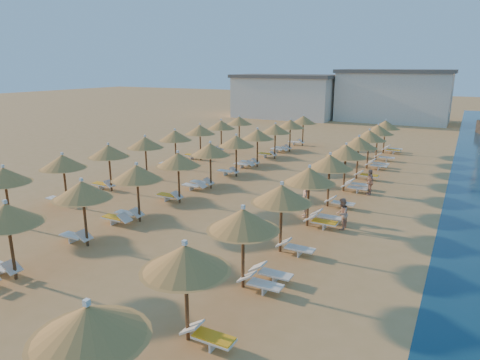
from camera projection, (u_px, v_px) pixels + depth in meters
The scene contains 9 objects.
ground at pixel (216, 224), 21.76m from camera, with size 220.00×220.00×0.00m, color tan.
hotel_blocks at pixel (411, 96), 59.01m from camera, with size 50.04×11.31×8.10m.
parasol_row_east at pixel (330, 163), 23.93m from camera, with size 2.62×37.67×3.15m.
parasol_row_west at pixel (210, 150), 27.49m from camera, with size 2.62×37.67×3.15m.
parasol_row_inland at pixel (161, 139), 31.42m from camera, with size 2.62×27.15×3.15m.
loungers at pixel (241, 186), 27.35m from camera, with size 16.28×36.51×0.66m.
beachgoer_c at pixel (370, 182), 26.61m from camera, with size 0.94×0.39×1.61m, color tan.
beachgoer_a at pixel (305, 200), 22.66m from camera, with size 0.67×0.44×1.83m, color tan.
beachgoer_b at pixel (342, 214), 20.96m from camera, with size 0.77×0.60×1.58m, color tan.
Camera 1 is at (10.64, -17.48, 7.83)m, focal length 32.00 mm.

